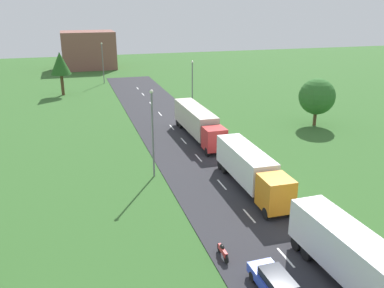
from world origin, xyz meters
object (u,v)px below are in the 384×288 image
(lamppost_third, at_px, (192,82))
(lamppost_fourth, at_px, (103,61))
(truck_lead, at_px, (367,268))
(truck_second, at_px, (251,169))
(car_second, at_px, (276,284))
(tree_maple, at_px, (317,97))
(tree_birch, at_px, (60,64))
(motorcycle_courier, at_px, (223,251))
(truck_third, at_px, (198,122))
(lamppost_second, at_px, (153,130))
(distant_building, at_px, (89,50))

(lamppost_third, xyz_separation_m, lamppost_fourth, (-12.15, 26.90, 0.45))
(truck_lead, xyz_separation_m, truck_second, (-0.16, 15.97, -0.02))
(car_second, distance_m, tree_maple, 38.83)
(lamppost_third, height_order, tree_birch, tree_birch)
(car_second, height_order, tree_birch, tree_birch)
(motorcycle_courier, bearing_deg, tree_birch, 100.15)
(truck_third, distance_m, lamppost_fourth, 43.35)
(truck_third, relative_size, tree_maple, 2.15)
(motorcycle_courier, relative_size, lamppost_third, 0.25)
(car_second, relative_size, tree_birch, 0.56)
(truck_lead, relative_size, tree_birch, 1.67)
(truck_lead, height_order, lamppost_second, lamppost_second)
(car_second, relative_size, lamppost_third, 0.58)
(truck_third, xyz_separation_m, lamppost_third, (3.95, 15.59, 2.22))
(distant_building, bearing_deg, lamppost_fourth, -85.89)
(truck_third, relative_size, tree_birch, 1.79)
(truck_third, relative_size, car_second, 3.20)
(lamppost_third, bearing_deg, lamppost_second, -114.40)
(car_second, relative_size, distant_building, 0.33)
(lamppost_fourth, height_order, distant_building, distant_building)
(lamppost_fourth, bearing_deg, truck_second, -81.99)
(truck_third, relative_size, distant_building, 1.07)
(truck_second, xyz_separation_m, tree_maple, (17.86, 17.15, 2.11))
(truck_third, distance_m, tree_birch, 36.78)
(truck_lead, distance_m, tree_birch, 67.20)
(lamppost_second, relative_size, tree_birch, 1.10)
(truck_second, distance_m, car_second, 15.07)
(tree_birch, xyz_separation_m, tree_maple, (34.78, -31.76, -1.72))
(lamppost_second, height_order, lamppost_fourth, lamppost_second)
(truck_second, relative_size, lamppost_fourth, 1.44)
(truck_second, relative_size, lamppost_third, 1.60)
(lamppost_fourth, bearing_deg, tree_birch, -130.81)
(truck_third, height_order, lamppost_fourth, lamppost_fourth)
(truck_lead, relative_size, car_second, 2.98)
(tree_maple, height_order, distant_building, distant_building)
(motorcycle_courier, height_order, lamppost_second, lamppost_second)
(lamppost_second, distance_m, lamppost_fourth, 53.29)
(tree_birch, xyz_separation_m, distant_building, (6.96, 33.33, -1.12))
(distant_building, bearing_deg, truck_lead, -84.12)
(tree_birch, bearing_deg, tree_maple, -42.40)
(motorcycle_courier, distance_m, lamppost_second, 16.07)
(truck_second, relative_size, car_second, 2.76)
(tree_birch, height_order, distant_building, distant_building)
(distant_building, bearing_deg, tree_maple, -66.86)
(truck_third, distance_m, car_second, 31.06)
(car_second, distance_m, lamppost_second, 20.58)
(truck_second, relative_size, tree_birch, 1.55)
(lamppost_third, bearing_deg, motorcycle_courier, -103.86)
(lamppost_second, relative_size, lamppost_fourth, 1.03)
(tree_birch, relative_size, distant_building, 0.59)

